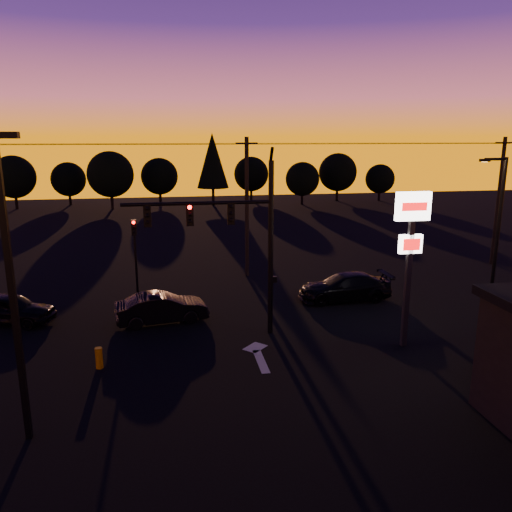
% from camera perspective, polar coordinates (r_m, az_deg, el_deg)
% --- Properties ---
extents(ground, '(120.00, 120.00, 0.00)m').
position_cam_1_polar(ground, '(20.01, -0.32, -13.27)').
color(ground, black).
rests_on(ground, ground).
extents(lane_arrow, '(1.20, 3.10, 0.01)m').
position_cam_1_polar(lane_arrow, '(21.57, 0.25, -11.19)').
color(lane_arrow, beige).
rests_on(lane_arrow, ground).
extents(traffic_signal_mast, '(6.79, 0.52, 8.58)m').
position_cam_1_polar(traffic_signal_mast, '(22.18, -2.34, 2.90)').
color(traffic_signal_mast, black).
rests_on(traffic_signal_mast, ground).
extents(secondary_signal, '(0.30, 0.31, 4.35)m').
position_cam_1_polar(secondary_signal, '(29.81, -13.67, 1.20)').
color(secondary_signal, black).
rests_on(secondary_signal, ground).
extents(parking_lot_light, '(1.25, 0.30, 9.14)m').
position_cam_1_polar(parking_lot_light, '(15.74, -26.31, -1.69)').
color(parking_lot_light, black).
rests_on(parking_lot_light, ground).
extents(pylon_sign, '(1.50, 0.28, 6.80)m').
position_cam_1_polar(pylon_sign, '(21.96, 17.28, 2.13)').
color(pylon_sign, black).
rests_on(pylon_sign, ground).
extents(streetlight, '(1.55, 0.35, 8.00)m').
position_cam_1_polar(streetlight, '(29.01, 25.83, 3.04)').
color(streetlight, black).
rests_on(streetlight, ground).
extents(utility_pole_1, '(1.40, 0.26, 9.00)m').
position_cam_1_polar(utility_pole_1, '(32.31, -1.05, 5.63)').
color(utility_pole_1, black).
rests_on(utility_pole_1, ground).
extents(utility_pole_2, '(1.40, 0.26, 9.00)m').
position_cam_1_polar(utility_pole_2, '(39.35, 25.95, 5.70)').
color(utility_pole_2, black).
rests_on(utility_pole_2, ground).
extents(power_wires, '(36.00, 1.22, 0.07)m').
position_cam_1_polar(power_wires, '(32.01, -1.08, 12.70)').
color(power_wires, black).
rests_on(power_wires, ground).
extents(bollard, '(0.29, 0.29, 0.86)m').
position_cam_1_polar(bollard, '(21.19, -17.50, -11.06)').
color(bollard, '#B77000').
rests_on(bollard, ground).
extents(tree_0, '(5.36, 5.36, 6.74)m').
position_cam_1_polar(tree_0, '(70.40, -25.96, 8.12)').
color(tree_0, black).
rests_on(tree_0, ground).
extents(tree_1, '(4.54, 4.54, 5.71)m').
position_cam_1_polar(tree_1, '(72.01, -20.65, 8.20)').
color(tree_1, black).
rests_on(tree_1, ground).
extents(tree_2, '(5.77, 5.78, 7.26)m').
position_cam_1_polar(tree_2, '(66.14, -16.31, 8.94)').
color(tree_2, black).
rests_on(tree_2, ground).
extents(tree_3, '(4.95, 4.95, 6.22)m').
position_cam_1_polar(tree_3, '(69.82, -10.98, 8.93)').
color(tree_3, black).
rests_on(tree_3, ground).
extents(tree_4, '(4.18, 4.18, 9.50)m').
position_cam_1_polar(tree_4, '(66.95, -4.99, 10.81)').
color(tree_4, black).
rests_on(tree_4, ground).
extents(tree_5, '(4.95, 4.95, 6.22)m').
position_cam_1_polar(tree_5, '(72.80, -0.55, 9.35)').
color(tree_5, black).
rests_on(tree_5, ground).
extents(tree_6, '(4.54, 4.54, 5.71)m').
position_cam_1_polar(tree_6, '(68.27, 5.33, 8.75)').
color(tree_6, black).
rests_on(tree_6, ground).
extents(tree_7, '(5.36, 5.36, 6.74)m').
position_cam_1_polar(tree_7, '(72.86, 9.33, 9.43)').
color(tree_7, black).
rests_on(tree_7, ground).
extents(tree_8, '(4.12, 4.12, 5.19)m').
position_cam_1_polar(tree_8, '(74.21, 13.98, 8.55)').
color(tree_8, black).
rests_on(tree_8, ground).
extents(car_left, '(4.71, 2.98, 1.49)m').
position_cam_1_polar(car_left, '(27.55, -26.36, -5.42)').
color(car_left, black).
rests_on(car_left, ground).
extents(car_mid, '(4.68, 2.26, 1.48)m').
position_cam_1_polar(car_mid, '(25.26, -10.72, -5.86)').
color(car_mid, black).
rests_on(car_mid, ground).
extents(car_right, '(5.24, 2.14, 1.52)m').
position_cam_1_polar(car_right, '(28.59, 10.10, -3.50)').
color(car_right, black).
rests_on(car_right, ground).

